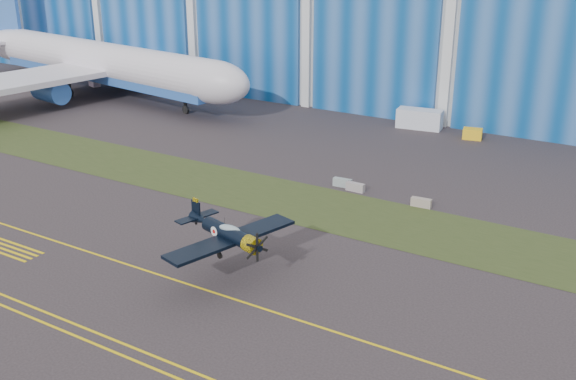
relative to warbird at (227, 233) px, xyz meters
The scene contains 15 objects.
ground 4.36m from the warbird, 105.46° to the left, with size 260.00×260.00×0.00m, color #373033.
grass_median 16.65m from the warbird, 92.17° to the left, with size 260.00×10.00×0.02m, color #475128.
hangar 74.87m from the warbird, 90.48° to the left, with size 220.00×45.70×30.00m.
taxiway_centreline 4.65m from the warbird, 102.53° to the right, with size 200.00×0.20×0.02m, color yellow.
edge_line_near 12.83m from the warbird, 92.87° to the right, with size 80.00×0.20×0.02m, color yellow.
edge_line_far 11.88m from the warbird, 93.13° to the right, with size 80.00×0.20×0.02m, color yellow.
hold_short_ladder 19.87m from the warbird, 162.49° to the right, with size 6.00×2.40×0.02m, color yellow, non-canonical shape.
warbird is the anchor object (origin of this frame).
jetliner 69.43m from the warbird, 143.37° to the left, with size 79.13×70.04×24.78m.
shipping_container 48.87m from the warbird, 93.48° to the left, with size 6.12×2.45×2.65m, color silver.
tug 47.69m from the warbird, 84.05° to the left, with size 2.43×1.52×1.42m, color yellow.
cart 76.63m from the warbird, 144.11° to the left, with size 2.17×1.30×1.30m, color silver.
barrier_a 22.27m from the warbird, 89.23° to the left, with size 2.00×0.60×0.90m, color #9B8F93.
barrier_b 22.81m from the warbird, 93.74° to the left, with size 2.00×0.60×0.90m, color #8A979A.
barrier_c 23.07m from the warbird, 70.15° to the left, with size 2.00×0.60×0.90m, color #9F8F84.
Camera 1 is at (29.20, -40.04, 25.18)m, focal length 42.00 mm.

